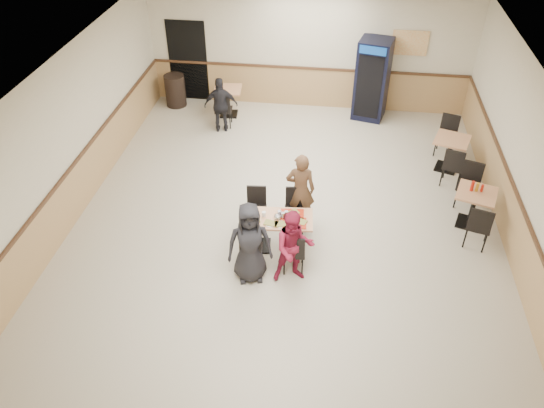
# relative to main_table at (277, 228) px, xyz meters

# --- Properties ---
(ground) EXTENTS (10.00, 10.00, 0.00)m
(ground) POSITION_rel_main_table_xyz_m (0.09, 0.64, -0.44)
(ground) COLOR beige
(ground) RESTS_ON ground
(room_shell) EXTENTS (10.00, 10.00, 10.00)m
(room_shell) POSITION_rel_main_table_xyz_m (1.87, 3.19, 0.13)
(room_shell) COLOR silver
(room_shell) RESTS_ON ground
(main_table) EXTENTS (1.29, 0.72, 0.67)m
(main_table) POSITION_rel_main_table_xyz_m (0.00, 0.00, 0.00)
(main_table) COLOR black
(main_table) RESTS_ON ground
(main_chairs) EXTENTS (1.22, 1.54, 0.85)m
(main_chairs) POSITION_rel_main_table_xyz_m (-0.04, -0.00, -0.02)
(main_chairs) COLOR black
(main_chairs) RESTS_ON ground
(diner_woman_left) EXTENTS (0.82, 0.64, 1.50)m
(diner_woman_left) POSITION_rel_main_table_xyz_m (-0.34, -0.79, 0.30)
(diner_woman_left) COLOR black
(diner_woman_left) RESTS_ON ground
(diner_woman_right) EXTENTS (0.78, 0.67, 1.37)m
(diner_woman_right) POSITION_rel_main_table_xyz_m (0.37, -0.73, 0.24)
(diner_woman_right) COLOR maroon
(diner_woman_right) RESTS_ON ground
(diner_man_opposite) EXTENTS (0.56, 0.38, 1.48)m
(diner_man_opposite) POSITION_rel_main_table_xyz_m (0.34, 0.79, 0.30)
(diner_man_opposite) COLOR brown
(diner_man_opposite) RESTS_ON ground
(lone_diner) EXTENTS (0.84, 0.47, 1.35)m
(lone_diner) POSITION_rel_main_table_xyz_m (-1.83, 4.03, 0.23)
(lone_diner) COLOR black
(lone_diner) RESTS_ON ground
(tabletop_clutter) EXTENTS (1.07, 0.58, 0.12)m
(tabletop_clutter) POSITION_rel_main_table_xyz_m (0.09, -0.03, 0.25)
(tabletop_clutter) COLOR #B2220B
(tabletop_clutter) RESTS_ON main_table
(side_table_near) EXTENTS (0.86, 0.86, 0.73)m
(side_table_near) POSITION_rel_main_table_xyz_m (3.53, 1.13, 0.04)
(side_table_near) COLOR black
(side_table_near) RESTS_ON ground
(side_table_near_chair_south) EXTENTS (0.54, 0.54, 0.93)m
(side_table_near_chair_south) POSITION_rel_main_table_xyz_m (3.53, 0.54, 0.02)
(side_table_near_chair_south) COLOR black
(side_table_near_chair_south) RESTS_ON ground
(side_table_near_chair_north) EXTENTS (0.54, 0.54, 0.93)m
(side_table_near_chair_north) POSITION_rel_main_table_xyz_m (3.53, 1.71, 0.02)
(side_table_near_chair_north) COLOR black
(side_table_near_chair_north) RESTS_ON ground
(side_table_far) EXTENTS (0.87, 0.87, 0.74)m
(side_table_far) POSITION_rel_main_table_xyz_m (3.35, 3.02, 0.05)
(side_table_far) COLOR black
(side_table_far) RESTS_ON ground
(side_table_far_chair_south) EXTENTS (0.55, 0.55, 0.93)m
(side_table_far_chair_south) POSITION_rel_main_table_xyz_m (3.35, 2.43, 0.02)
(side_table_far_chair_south) COLOR black
(side_table_far_chair_south) RESTS_ON ground
(side_table_far_chair_north) EXTENTS (0.55, 0.55, 0.93)m
(side_table_far_chair_north) POSITION_rel_main_table_xyz_m (3.35, 3.61, 0.02)
(side_table_far_chair_north) COLOR black
(side_table_far_chair_north) RESTS_ON ground
(condiment_caddy) EXTENTS (0.23, 0.06, 0.20)m
(condiment_caddy) POSITION_rel_main_table_xyz_m (3.50, 1.18, 0.38)
(condiment_caddy) COLOR #B4190C
(condiment_caddy) RESTS_ON side_table_near
(back_table) EXTENTS (0.73, 0.73, 0.71)m
(back_table) POSITION_rel_main_table_xyz_m (-1.83, 4.84, 0.03)
(back_table) COLOR black
(back_table) RESTS_ON ground
(back_table_chair_lone) EXTENTS (0.46, 0.46, 0.90)m
(back_table_chair_lone) POSITION_rel_main_table_xyz_m (-1.83, 4.27, 0.01)
(back_table_chair_lone) COLOR black
(back_table_chair_lone) RESTS_ON ground
(pepsi_cooler) EXTENTS (0.90, 0.90, 1.98)m
(pepsi_cooler) POSITION_rel_main_table_xyz_m (1.69, 5.23, 0.55)
(pepsi_cooler) COLOR black
(pepsi_cooler) RESTS_ON ground
(trash_bin) EXTENTS (0.52, 0.52, 0.82)m
(trash_bin) POSITION_rel_main_table_xyz_m (-3.29, 5.19, -0.03)
(trash_bin) COLOR black
(trash_bin) RESTS_ON ground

